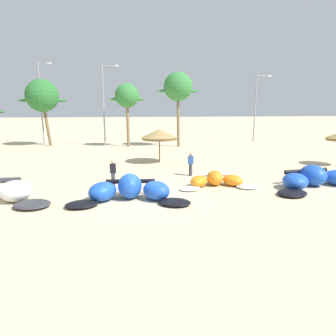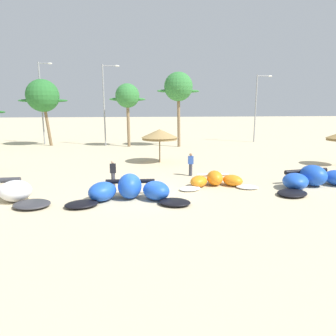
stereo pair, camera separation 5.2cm
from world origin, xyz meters
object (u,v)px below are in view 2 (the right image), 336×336
Objects in this scene: palm_left_of_gap at (127,97)px; lamppost_west_center at (42,100)px; person_near_kites at (113,173)px; person_by_umbrellas at (191,164)px; lamppost_east at (257,105)px; palm_center_left at (178,87)px; beach_umbrella_middle at (160,134)px; kite_left_of_center at (129,191)px; palm_left at (43,96)px; kite_right_of_center at (318,179)px; kite_center at (216,181)px; lamppost_east_center at (105,101)px.

palm_left_of_gap is 11.50m from lamppost_west_center.
lamppost_west_center is (-9.87, 22.94, 4.86)m from person_near_kites.
lamppost_east reaches higher than person_by_umbrellas.
palm_center_left is 17.54m from lamppost_west_center.
beach_umbrella_middle is at bearing -76.57° from palm_left_of_gap.
person_by_umbrellas reaches higher than kite_left_of_center.
person_by_umbrellas is at bearing 23.13° from person_near_kites.
palm_center_left is 0.86× the size of lamppost_west_center.
person_by_umbrellas is 24.51m from palm_left.
lamppost_west_center is at bearing 131.96° from kite_right_of_center.
person_by_umbrellas is (-0.97, 3.00, 0.47)m from kite_center.
kite_left_of_center is 22.80m from palm_center_left.
lamppost_west_center reaches higher than palm_left_of_gap.
kite_right_of_center is 0.91× the size of palm_left.
kite_left_of_center is 2.06× the size of beach_umbrella_middle.
palm_left is (-9.34, 21.21, 5.26)m from person_near_kites.
palm_center_left is at bearing 72.42° from beach_umbrella_middle.
lamppost_east is at bearing 17.72° from palm_center_left.
kite_center is at bearing 170.76° from kite_right_of_center.
palm_center_left reaches higher than person_by_umbrellas.
lamppost_east is at bearing 4.39° from lamppost_east_center.
palm_left_of_gap reaches higher than kite_right_of_center.
lamppost_east is (13.11, 19.50, 4.26)m from person_by_umbrellas.
lamppost_east reaches higher than kite_right_of_center.
beach_umbrella_middle is (2.66, 10.61, 1.95)m from kite_left_of_center.
person_by_umbrellas is at bearing -53.78° from lamppost_west_center.
palm_left is at bearing 167.89° from palm_left_of_gap.
palm_left_of_gap is at bearing 103.43° from beach_umbrella_middle.
lamppost_east is at bearing 56.09° from person_by_umbrellas.
beach_umbrella_middle is 1.95× the size of person_near_kites.
person_by_umbrellas is (1.64, -5.44, -1.64)m from beach_umbrella_middle.
palm_center_left is at bearing -16.06° from lamppost_west_center.
lamppost_east_center is at bearing -7.50° from palm_left.
kite_left_of_center is 0.63× the size of lamppost_west_center.
palm_left is 0.83× the size of lamppost_east_center.
kite_left_of_center is 3.09m from person_near_kites.
lamppost_west_center is at bearing 131.54° from beach_umbrella_middle.
kite_center is 0.67× the size of palm_left_of_gap.
palm_center_left is at bearing 84.04° from person_by_umbrellas.
kite_center is 0.69× the size of kite_right_of_center.
lamppost_west_center is (-16.80, 4.84, -1.36)m from palm_center_left.
palm_center_left is (5.96, 21.02, 6.53)m from kite_left_of_center.
palm_left is 10.51m from palm_left_of_gap.
kite_center is at bearing -74.94° from palm_left_of_gap.
lamppost_east is (18.39, 21.76, 4.26)m from person_near_kites.
lamppost_east_center is at bearing 122.69° from kite_right_of_center.
beach_umbrella_middle is 0.42× the size of palm_left_of_gap.
person_by_umbrellas is 26.09m from lamppost_west_center.
person_near_kites is 19.72m from palm_left_of_gap.
palm_left is (-21.65, 22.94, 5.59)m from kite_right_of_center.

